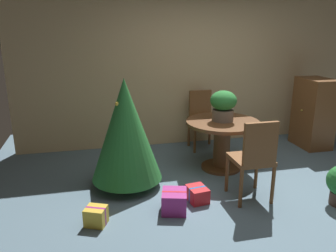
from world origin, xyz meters
The scene contains 11 objects.
ground_plane centered at (0.00, 0.00, 0.00)m, with size 6.60×6.60×0.00m, color slate.
back_wall_panel centered at (0.00, 2.20, 1.30)m, with size 6.00×0.10×2.60m, color tan.
round_dining_table centered at (0.04, 0.91, 0.49)m, with size 1.04×1.04×0.72m.
flower_vase centered at (0.04, 0.93, 0.95)m, with size 0.37×0.37×0.43m.
wooden_chair_far centered at (0.04, 1.84, 0.55)m, with size 0.42×0.39×0.97m.
wooden_chair_near centered at (0.04, -0.07, 0.56)m, with size 0.44×0.45×1.01m.
holiday_tree centered at (-1.36, 0.65, 0.76)m, with size 0.90×0.90×1.41m.
gift_box_gold centered at (-1.78, -0.18, 0.10)m, with size 0.27×0.26×0.20m.
gift_box_purple centered at (-0.92, -0.10, 0.12)m, with size 0.34×0.36×0.24m.
gift_box_red centered at (-0.59, 0.06, 0.09)m, with size 0.25×0.29×0.18m.
wooden_cabinet centered at (1.91, 1.48, 0.59)m, with size 0.47×0.65×1.17m.
Camera 1 is at (-1.75, -3.41, 2.02)m, focal length 36.40 mm.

